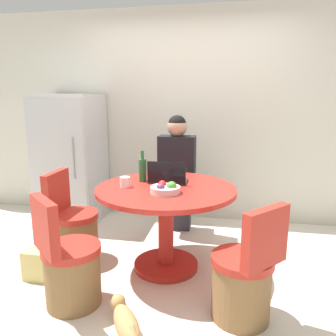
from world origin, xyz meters
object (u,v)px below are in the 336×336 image
(cat, at_px, (125,322))
(handbag, at_px, (41,265))
(chair_left_side, at_px, (74,231))
(dining_table, at_px, (166,210))
(laptop, at_px, (168,178))
(person_seated, at_px, (177,169))
(chair_near_right_corner, at_px, (244,281))
(fruit_bowl, at_px, (165,189))
(bottle, at_px, (143,170))
(refrigerator, at_px, (71,159))
(chair_near_left_corner, at_px, (70,269))

(cat, distance_m, handbag, 1.05)
(chair_left_side, height_order, cat, chair_left_side)
(chair_left_side, bearing_deg, dining_table, -90.00)
(dining_table, height_order, handbag, dining_table)
(laptop, relative_size, handbag, 1.16)
(dining_table, distance_m, person_seated, 0.86)
(chair_near_right_corner, distance_m, fruit_bowl, 0.92)
(chair_near_right_corner, xyz_separation_m, person_seated, (-0.70, 1.44, 0.46))
(bottle, bearing_deg, chair_near_right_corner, -39.62)
(refrigerator, bearing_deg, handbag, -74.18)
(chair_near_right_corner, xyz_separation_m, laptop, (-0.68, 0.75, 0.52))
(chair_near_left_corner, distance_m, bottle, 1.08)
(chair_left_side, bearing_deg, person_seated, -46.02)
(chair_near_left_corner, bearing_deg, cat, -163.67)
(cat, bearing_deg, refrigerator, 0.62)
(fruit_bowl, xyz_separation_m, handbag, (-1.04, -0.22, -0.67))
(chair_near_left_corner, distance_m, handbag, 0.52)
(refrigerator, height_order, laptop, refrigerator)
(dining_table, distance_m, chair_near_right_corner, 0.94)
(laptop, xyz_separation_m, cat, (-0.08, -1.05, -0.72))
(refrigerator, xyz_separation_m, chair_near_left_corner, (0.81, -1.67, -0.50))
(refrigerator, relative_size, bottle, 5.40)
(person_seated, bearing_deg, chair_near_right_corner, 115.87)
(refrigerator, bearing_deg, chair_near_left_corner, -64.20)
(chair_left_side, xyz_separation_m, chair_near_left_corner, (0.30, -0.68, 0.00))
(refrigerator, height_order, dining_table, refrigerator)
(dining_table, xyz_separation_m, handbag, (-1.01, -0.40, -0.43))
(refrigerator, distance_m, cat, 2.42)
(dining_table, relative_size, chair_near_right_corner, 1.43)
(cat, height_order, handbag, handbag)
(refrigerator, relative_size, cat, 3.39)
(bottle, bearing_deg, laptop, -3.26)
(chair_left_side, height_order, laptop, laptop)
(fruit_bowl, height_order, cat, fruit_bowl)
(cat, xyz_separation_m, handbag, (-0.91, 0.51, 0.04))
(chair_near_right_corner, distance_m, handbag, 1.69)
(chair_near_left_corner, bearing_deg, refrigerator, -22.72)
(chair_left_side, relative_size, cat, 1.85)
(dining_table, relative_size, person_seated, 0.91)
(person_seated, distance_m, bottle, 0.73)
(bottle, bearing_deg, handbag, -143.48)
(laptop, xyz_separation_m, fruit_bowl, (0.04, -0.32, -0.01))
(dining_table, xyz_separation_m, bottle, (-0.25, 0.16, 0.32))
(cat, bearing_deg, person_seated, -35.93)
(fruit_bowl, height_order, handbag, fruit_bowl)
(dining_table, relative_size, chair_near_left_corner, 1.43)
(dining_table, distance_m, bottle, 0.44)
(laptop, bearing_deg, person_seated, -88.34)
(refrigerator, relative_size, chair_left_side, 1.83)
(chair_near_left_corner, bearing_deg, laptop, -84.11)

